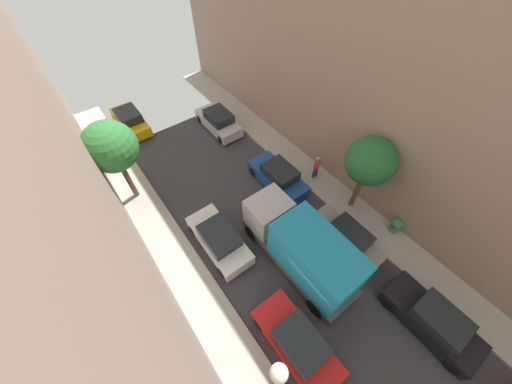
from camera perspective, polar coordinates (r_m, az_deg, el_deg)
ground at (r=14.88m, az=12.52°, el=-18.36°), size 32.00×32.00×0.00m
sidewalk_left at (r=13.80m, az=-4.48°, el=-30.50°), size 2.00×44.00×0.15m
sidewalk_right at (r=17.27m, az=24.33°, el=-7.58°), size 2.00×44.00×0.15m
building_right at (r=15.85m, az=42.05°, el=15.19°), size 6.00×44.00×14.78m
parked_car_left_3 at (r=13.29m, az=8.62°, el=-28.74°), size 1.78×4.20×1.57m
parked_car_left_4 at (r=14.92m, az=-7.72°, el=-9.74°), size 1.78×4.20×1.57m
parked_car_left_5 at (r=23.72m, az=-24.88°, el=13.42°), size 1.78×4.20×1.57m
parked_car_right_1 at (r=15.48m, az=33.03°, el=-21.58°), size 1.78×4.20×1.57m
parked_car_right_2 at (r=15.55m, az=18.13°, el=-9.28°), size 1.78×4.20×1.57m
parked_car_right_3 at (r=17.43m, az=4.70°, el=3.20°), size 1.78×4.20×1.57m
parked_car_right_4 at (r=21.76m, az=-7.84°, el=14.47°), size 1.78×4.20×1.57m
delivery_truck at (r=13.53m, az=9.65°, el=-11.54°), size 2.26×6.60×3.38m
pedestrian at (r=17.92m, az=12.57°, el=5.26°), size 0.40×0.36×1.72m
street_tree_1 at (r=15.04m, az=22.83°, el=5.93°), size 2.58×2.58×5.04m
street_tree_2 at (r=16.10m, az=-28.15°, el=8.26°), size 2.77×2.77×5.40m
potted_plant_0 at (r=17.18m, az=27.32°, el=-6.21°), size 0.63×0.63×0.96m
lamp_post at (r=9.48m, az=3.87°, el=-34.65°), size 0.44×0.44×6.39m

